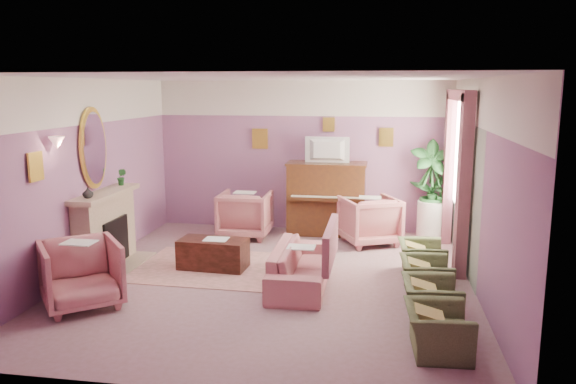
% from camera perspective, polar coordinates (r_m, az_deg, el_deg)
% --- Properties ---
extents(floor, '(5.50, 6.00, 0.01)m').
position_cam_1_polar(floor, '(8.01, -1.63, -8.93)').
color(floor, gray).
rests_on(floor, ground).
extents(ceiling, '(5.50, 6.00, 0.01)m').
position_cam_1_polar(ceiling, '(7.55, -1.74, 11.53)').
color(ceiling, white).
rests_on(ceiling, wall_back).
extents(wall_back, '(5.50, 0.02, 2.80)m').
position_cam_1_polar(wall_back, '(10.59, 1.45, 3.67)').
color(wall_back, slate).
rests_on(wall_back, floor).
extents(wall_front, '(5.50, 0.02, 2.80)m').
position_cam_1_polar(wall_front, '(4.82, -8.58, -4.90)').
color(wall_front, slate).
rests_on(wall_front, floor).
extents(wall_left, '(0.02, 6.00, 2.80)m').
position_cam_1_polar(wall_left, '(8.61, -19.94, 1.44)').
color(wall_left, slate).
rests_on(wall_left, floor).
extents(wall_right, '(0.02, 6.00, 2.80)m').
position_cam_1_polar(wall_right, '(7.63, 19.04, 0.38)').
color(wall_right, slate).
rests_on(wall_right, floor).
extents(picture_rail_band, '(5.50, 0.01, 0.65)m').
position_cam_1_polar(picture_rail_band, '(10.50, 1.47, 9.50)').
color(picture_rail_band, white).
rests_on(picture_rail_band, wall_back).
extents(stripe_panel, '(0.01, 3.00, 2.15)m').
position_cam_1_polar(stripe_panel, '(8.95, 17.47, -0.21)').
color(stripe_panel, '#949C8B').
rests_on(stripe_panel, wall_right).
extents(fireplace_surround, '(0.30, 1.40, 1.10)m').
position_cam_1_polar(fireplace_surround, '(8.88, -18.07, -3.80)').
color(fireplace_surround, tan).
rests_on(fireplace_surround, floor).
extents(fireplace_inset, '(0.18, 0.72, 0.68)m').
position_cam_1_polar(fireplace_inset, '(8.87, -17.44, -4.78)').
color(fireplace_inset, black).
rests_on(fireplace_inset, floor).
extents(fire_ember, '(0.06, 0.54, 0.10)m').
position_cam_1_polar(fire_ember, '(8.90, -17.14, -5.91)').
color(fire_ember, '#FF6100').
rests_on(fire_ember, floor).
extents(mantel_shelf, '(0.40, 1.55, 0.07)m').
position_cam_1_polar(mantel_shelf, '(8.74, -18.11, -0.19)').
color(mantel_shelf, tan).
rests_on(mantel_shelf, fireplace_surround).
extents(hearth, '(0.55, 1.50, 0.02)m').
position_cam_1_polar(hearth, '(8.93, -16.72, -7.22)').
color(hearth, tan).
rests_on(hearth, floor).
extents(mirror_frame, '(0.04, 0.72, 1.20)m').
position_cam_1_polar(mirror_frame, '(8.71, -19.18, 4.24)').
color(mirror_frame, gold).
rests_on(mirror_frame, wall_left).
extents(mirror_glass, '(0.01, 0.60, 1.06)m').
position_cam_1_polar(mirror_glass, '(8.70, -19.04, 4.24)').
color(mirror_glass, white).
rests_on(mirror_glass, wall_left).
extents(sconce_shade, '(0.20, 0.20, 0.16)m').
position_cam_1_polar(sconce_shade, '(7.75, -22.43, 4.65)').
color(sconce_shade, '#FFAFA1').
rests_on(sconce_shade, wall_left).
extents(piano, '(1.40, 0.60, 1.30)m').
position_cam_1_polar(piano, '(10.33, 3.93, -0.74)').
color(piano, '#4A2814').
rests_on(piano, floor).
extents(piano_keyshelf, '(1.30, 0.12, 0.06)m').
position_cam_1_polar(piano_keyshelf, '(9.98, 3.74, -0.73)').
color(piano_keyshelf, '#4A2814').
rests_on(piano_keyshelf, piano).
extents(piano_keys, '(1.20, 0.08, 0.02)m').
position_cam_1_polar(piano_keys, '(9.97, 3.74, -0.51)').
color(piano_keys, beige).
rests_on(piano_keys, piano).
extents(piano_top, '(1.45, 0.65, 0.04)m').
position_cam_1_polar(piano_top, '(10.23, 3.97, 2.89)').
color(piano_top, '#4A2814').
rests_on(piano_top, piano).
extents(television, '(0.80, 0.12, 0.48)m').
position_cam_1_polar(television, '(10.14, 3.97, 4.48)').
color(television, black).
rests_on(television, piano).
extents(print_back_left, '(0.30, 0.03, 0.38)m').
position_cam_1_polar(print_back_left, '(10.65, -2.86, 5.43)').
color(print_back_left, gold).
rests_on(print_back_left, wall_back).
extents(print_back_right, '(0.26, 0.03, 0.34)m').
position_cam_1_polar(print_back_right, '(10.41, 9.94, 5.50)').
color(print_back_right, gold).
rests_on(print_back_right, wall_back).
extents(print_back_mid, '(0.22, 0.03, 0.26)m').
position_cam_1_polar(print_back_mid, '(10.43, 4.17, 6.85)').
color(print_back_mid, gold).
rests_on(print_back_mid, wall_back).
extents(print_left_wall, '(0.03, 0.28, 0.36)m').
position_cam_1_polar(print_left_wall, '(7.54, -24.26, 2.37)').
color(print_left_wall, gold).
rests_on(print_left_wall, wall_left).
extents(window_blind, '(0.03, 1.40, 1.80)m').
position_cam_1_polar(window_blind, '(9.10, 17.26, 3.96)').
color(window_blind, silver).
rests_on(window_blind, wall_right).
extents(curtain_left, '(0.16, 0.34, 2.60)m').
position_cam_1_polar(curtain_left, '(8.24, 17.40, 0.49)').
color(curtain_left, '#894856').
rests_on(curtain_left, floor).
extents(curtain_right, '(0.16, 0.34, 2.60)m').
position_cam_1_polar(curtain_right, '(10.04, 15.99, 2.31)').
color(curtain_right, '#894856').
rests_on(curtain_right, floor).
extents(pelmet, '(0.16, 2.20, 0.16)m').
position_cam_1_polar(pelmet, '(9.03, 17.05, 9.40)').
color(pelmet, '#894856').
rests_on(pelmet, wall_right).
extents(mantel_plant, '(0.16, 0.16, 0.28)m').
position_cam_1_polar(mantel_plant, '(9.19, -16.55, 1.48)').
color(mantel_plant, '#215926').
rests_on(mantel_plant, mantel_shelf).
extents(mantel_vase, '(0.16, 0.16, 0.16)m').
position_cam_1_polar(mantel_vase, '(8.29, -19.67, -0.08)').
color(mantel_vase, white).
rests_on(mantel_vase, mantel_shelf).
extents(area_rug, '(2.54, 1.86, 0.01)m').
position_cam_1_polar(area_rug, '(8.56, -6.76, -7.65)').
color(area_rug, tan).
rests_on(area_rug, floor).
extents(coffee_table, '(1.03, 0.56, 0.45)m').
position_cam_1_polar(coffee_table, '(8.50, -7.60, -6.25)').
color(coffee_table, '#34160F').
rests_on(coffee_table, floor).
extents(table_paper, '(0.35, 0.28, 0.01)m').
position_cam_1_polar(table_paper, '(8.43, -7.31, -4.78)').
color(table_paper, silver).
rests_on(table_paper, coffee_table).
extents(sofa, '(0.62, 1.86, 0.75)m').
position_cam_1_polar(sofa, '(7.73, 1.35, -6.73)').
color(sofa, '#BD7171').
rests_on(sofa, floor).
extents(sofa_throw, '(0.09, 1.41, 0.52)m').
position_cam_1_polar(sofa_throw, '(7.62, 4.34, -5.25)').
color(sofa_throw, '#894856').
rests_on(sofa_throw, sofa).
extents(floral_armchair_left, '(0.88, 0.88, 0.92)m').
position_cam_1_polar(floral_armchair_left, '(10.16, -4.38, -2.03)').
color(floral_armchair_left, '#BD7171').
rests_on(floral_armchair_left, floor).
extents(floral_armchair_right, '(0.88, 0.88, 0.92)m').
position_cam_1_polar(floral_armchair_right, '(9.78, 8.28, -2.61)').
color(floral_armchair_right, '#BD7171').
rests_on(floral_armchair_right, floor).
extents(floral_armchair_front, '(0.88, 0.88, 0.92)m').
position_cam_1_polar(floral_armchair_front, '(7.40, -20.29, -7.51)').
color(floral_armchair_front, '#BD7171').
rests_on(floral_armchair_front, floor).
extents(olive_chair_a, '(0.52, 0.74, 0.64)m').
position_cam_1_polar(olive_chair_a, '(6.05, 14.98, -12.72)').
color(olive_chair_a, '#4E5A34').
rests_on(olive_chair_a, floor).
extents(olive_chair_b, '(0.52, 0.74, 0.64)m').
position_cam_1_polar(olive_chair_b, '(6.81, 14.33, -10.00)').
color(olive_chair_b, '#4E5A34').
rests_on(olive_chair_b, floor).
extents(olive_chair_c, '(0.52, 0.74, 0.64)m').
position_cam_1_polar(olive_chair_c, '(7.58, 13.82, -7.84)').
color(olive_chair_c, '#4E5A34').
rests_on(olive_chair_c, floor).
extents(olive_chair_d, '(0.52, 0.74, 0.64)m').
position_cam_1_polar(olive_chair_d, '(8.36, 13.41, -6.08)').
color(olive_chair_d, '#4E5A34').
rests_on(olive_chair_d, floor).
extents(side_table, '(0.52, 0.52, 0.70)m').
position_cam_1_polar(side_table, '(10.28, 14.40, -2.82)').
color(side_table, white).
rests_on(side_table, floor).
extents(side_plant_big, '(0.30, 0.30, 0.34)m').
position_cam_1_polar(side_plant_big, '(10.17, 14.53, 0.03)').
color(side_plant_big, '#215926').
rests_on(side_plant_big, side_table).
extents(side_plant_small, '(0.16, 0.16, 0.28)m').
position_cam_1_polar(side_plant_small, '(10.09, 15.25, -0.26)').
color(side_plant_small, '#215926').
rests_on(side_plant_small, side_table).
extents(palm_pot, '(0.34, 0.34, 0.34)m').
position_cam_1_polar(palm_pot, '(10.35, 14.13, -3.75)').
color(palm_pot, '#986134').
rests_on(palm_pot, floor).
extents(palm_plant, '(0.76, 0.76, 1.44)m').
position_cam_1_polar(palm_plant, '(10.17, 14.36, 1.12)').
color(palm_plant, '#215926').
rests_on(palm_plant, palm_pot).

